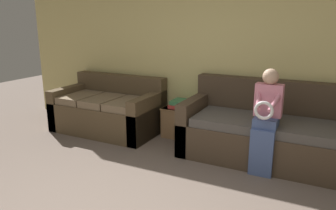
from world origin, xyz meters
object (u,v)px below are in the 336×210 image
side_shelf (180,121)px  child_left_seated (266,117)px  couch_main (268,133)px  book_stack (180,104)px  couch_side (109,111)px

side_shelf → child_left_seated: bearing=-25.2°
couch_main → book_stack: 1.40m
couch_side → book_stack: size_ratio=5.44×
couch_side → side_shelf: (1.15, 0.25, -0.09)m
child_left_seated → book_stack: size_ratio=3.97×
couch_side → book_stack: couch_side is taller
couch_side → child_left_seated: size_ratio=1.37×
couch_main → couch_side: couch_main is taller
child_left_seated → book_stack: 1.54m
child_left_seated → book_stack: bearing=155.0°
child_left_seated → side_shelf: (-1.39, 0.65, -0.44)m
child_left_seated → couch_side: bearing=171.1°
couch_main → side_shelf: (-1.37, 0.24, -0.10)m
couch_main → side_shelf: couch_main is taller
side_shelf → book_stack: size_ratio=1.57×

